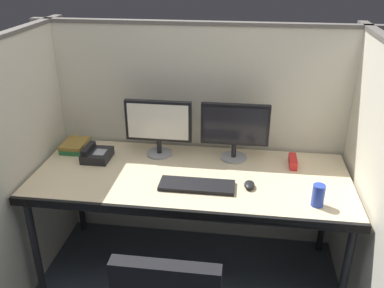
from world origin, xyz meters
TOP-DOWN VIEW (x-y plane):
  - cubicle_partition_rear at (0.00, 0.74)m, footprint 2.21×0.06m
  - cubicle_partition_left at (-0.99, 0.20)m, footprint 0.06×1.41m
  - cubicle_partition_right at (0.99, 0.20)m, footprint 0.06×1.41m
  - desk at (0.00, 0.29)m, footprint 1.90×0.80m
  - monitor_left at (-0.24, 0.54)m, footprint 0.43×0.17m
  - monitor_right at (0.25, 0.55)m, footprint 0.43×0.17m
  - keyboard_main at (0.05, 0.16)m, footprint 0.43×0.15m
  - computer_mouse at (0.35, 0.19)m, footprint 0.06×0.10m
  - red_stapler at (0.62, 0.50)m, footprint 0.04×0.15m
  - soda_can at (0.71, 0.06)m, footprint 0.07×0.07m
  - desk_phone at (-0.63, 0.42)m, footprint 0.17×0.19m
  - book_stack at (-0.83, 0.54)m, footprint 0.15×0.21m

SIDE VIEW (x-z plane):
  - desk at x=0.00m, z-range 0.32..1.06m
  - keyboard_main at x=0.05m, z-range 0.74..0.76m
  - computer_mouse at x=0.35m, z-range 0.74..0.77m
  - red_stapler at x=0.62m, z-range 0.74..0.80m
  - book_stack at x=-0.83m, z-range 0.74..0.80m
  - desk_phone at x=-0.63m, z-range 0.73..0.82m
  - cubicle_partition_rear at x=0.00m, z-range 0.00..1.58m
  - cubicle_partition_left at x=-0.99m, z-range 0.00..1.58m
  - cubicle_partition_right at x=0.99m, z-range 0.00..1.58m
  - soda_can at x=0.71m, z-range 0.74..0.86m
  - monitor_left at x=-0.24m, z-range 0.77..1.14m
  - monitor_right at x=0.25m, z-range 0.77..1.14m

